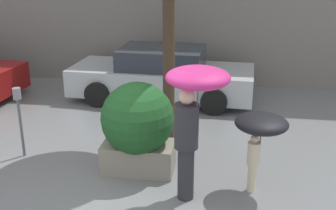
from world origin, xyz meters
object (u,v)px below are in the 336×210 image
object	(u,v)px
planter_box	(138,126)
parking_meter	(19,108)
person_adult	(193,103)
parked_car_near	(162,75)
person_child	(260,128)

from	to	relation	value
planter_box	parking_meter	bearing A→B (deg)	174.10
person_adult	parking_meter	xyz separation A→B (m)	(-3.15, 0.99, -0.60)
parked_car_near	parking_meter	size ratio (longest dim) A/B	3.55
planter_box	person_child	world-z (taller)	planter_box
parked_car_near	parking_meter	xyz separation A→B (m)	(-1.95, -3.59, 0.32)
parking_meter	person_adult	bearing A→B (deg)	-17.53
planter_box	person_adult	bearing A→B (deg)	-38.40
person_adult	parked_car_near	size ratio (longest dim) A/B	0.45
planter_box	parking_meter	size ratio (longest dim) A/B	1.20
planter_box	parking_meter	xyz separation A→B (m)	(-2.18, 0.23, 0.11)
parked_car_near	parking_meter	distance (m)	4.10
parked_car_near	person_child	bearing A→B (deg)	-150.01
planter_box	parking_meter	distance (m)	2.19
person_child	parked_car_near	xyz separation A→B (m)	(-2.16, 4.19, -0.44)
person_adult	parking_meter	bearing A→B (deg)	-179.98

